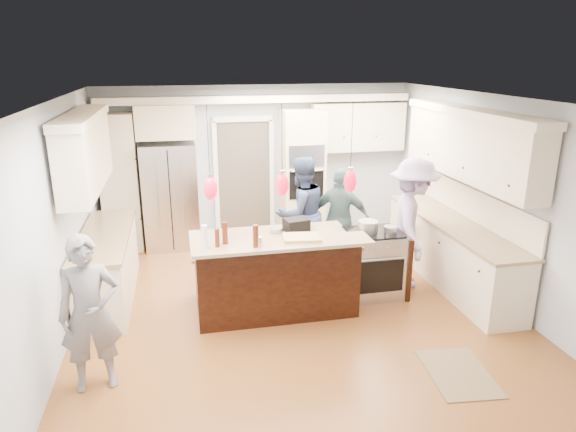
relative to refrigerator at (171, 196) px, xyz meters
name	(u,v)px	position (x,y,z in m)	size (l,w,h in m)	color
ground_plane	(293,306)	(1.55, -2.64, -0.90)	(6.00, 6.00, 0.00)	#9B562A
room_shell	(294,172)	(1.55, -2.64, 0.92)	(5.54, 6.04, 2.72)	#B2BCC6
refrigerator	(171,196)	(0.00, 0.00, 0.00)	(0.90, 0.70, 1.80)	#B7B7BC
oven_column	(302,175)	(2.30, 0.03, 0.25)	(0.72, 0.69, 2.30)	beige
back_upper_cabinets	(216,148)	(0.80, 0.12, 0.77)	(5.30, 0.61, 2.54)	beige
right_counter_run	(457,213)	(3.99, -2.34, 0.16)	(0.64, 3.10, 2.51)	beige
left_cabinets	(100,224)	(-0.89, -1.84, 0.16)	(0.64, 2.30, 2.51)	beige
kitchen_island	(274,272)	(1.30, -2.57, -0.41)	(2.10, 1.46, 1.12)	black
island_range	(374,263)	(2.71, -2.49, -0.44)	(0.82, 0.71, 0.92)	#B7B7BC
pendant_lights	(282,184)	(1.30, -3.15, 0.90)	(1.75, 0.15, 1.03)	black
person_bar_end	(90,314)	(-0.75, -3.88, -0.10)	(0.58, 0.38, 1.60)	slate
person_far_left	(301,213)	(1.95, -1.36, -0.02)	(0.85, 0.66, 1.75)	#334264
person_far_right	(340,219)	(2.55, -1.46, -0.11)	(0.92, 0.38, 1.57)	#4B6769
person_range_side	(412,223)	(3.35, -2.27, 0.03)	(1.20, 0.69, 1.86)	#A18DBE
floor_rug	(458,373)	(2.92, -4.47, -0.89)	(0.63, 0.91, 0.01)	#806246
water_bottle	(205,237)	(0.41, -3.20, 0.36)	(0.07, 0.07, 0.28)	silver
beer_bottle_a	(217,238)	(0.55, -3.16, 0.33)	(0.05, 0.05, 0.21)	#481A0C
beer_bottle_b	(256,236)	(0.97, -3.26, 0.35)	(0.07, 0.07, 0.26)	#481A0C
beer_bottle_c	(225,233)	(0.64, -3.08, 0.35)	(0.07, 0.07, 0.26)	#481A0C
drink_can	(260,242)	(1.02, -3.26, 0.28)	(0.06, 0.06, 0.12)	#B7B7BC
cutting_board	(302,237)	(1.54, -3.11, 0.24)	(0.44, 0.31, 0.03)	tan
pot_large	(368,226)	(2.60, -2.50, 0.10)	(0.27, 0.27, 0.16)	#B7B7BC
pot_small	(390,229)	(2.89, -2.58, 0.06)	(0.17, 0.17, 0.09)	#B7B7BC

